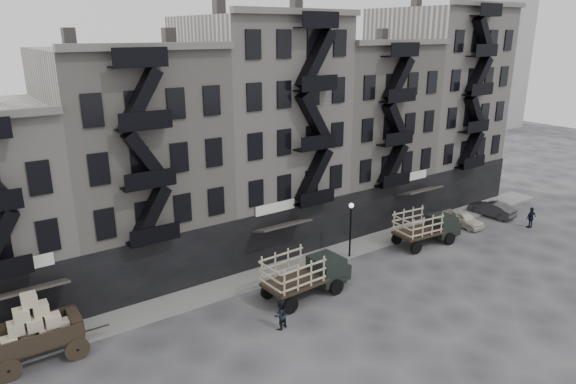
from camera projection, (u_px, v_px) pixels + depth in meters
ground at (342, 282)px, 34.15m from camera, size 140.00×140.00×0.00m
sidewalk at (308, 262)px, 37.05m from camera, size 55.00×2.50×0.15m
building_midwest at (134, 165)px, 34.07m from camera, size 10.00×11.35×16.20m
building_center at (261, 133)px, 39.26m from camera, size 10.00×11.35×18.20m
building_mideast at (357, 132)px, 45.05m from camera, size 10.00×11.35×16.20m
building_east at (434, 106)px, 50.08m from camera, size 10.00×11.35×19.20m
lamp_post at (351, 223)px, 36.98m from camera, size 0.36×0.36×4.28m
wagon at (34, 324)px, 25.49m from camera, size 4.41×2.48×3.67m
stake_truck_west at (305, 271)px, 31.98m from camera, size 6.06×2.73×2.98m
stake_truck_east at (426, 225)px, 39.87m from camera, size 5.80×2.77×2.82m
car_east at (463, 219)px, 43.91m from camera, size 1.66×3.82×1.28m
car_far at (492, 209)px, 46.19m from camera, size 1.76×4.22×1.36m
pedestrian_mid at (280, 315)px, 28.59m from camera, size 1.00×0.86×1.78m
policeman at (531, 218)px, 43.41m from camera, size 1.13×0.63×1.81m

